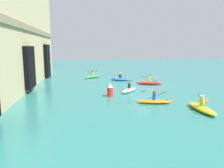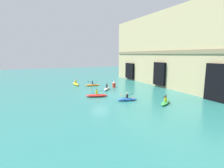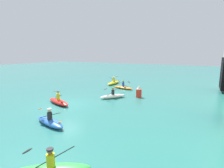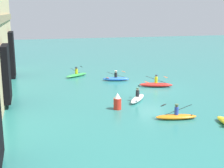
{
  "view_description": "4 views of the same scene",
  "coord_description": "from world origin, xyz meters",
  "px_view_note": "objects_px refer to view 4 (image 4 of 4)",
  "views": [
    {
      "loc": [
        -25.91,
        7.54,
        4.65
      ],
      "look_at": [
        -2.86,
        4.46,
        0.74
      ],
      "focal_mm": 35.0,
      "sensor_mm": 36.0,
      "label": 1
    },
    {
      "loc": [
        24.42,
        -9.32,
        6.28
      ],
      "look_at": [
        -1.64,
        2.76,
        1.41
      ],
      "focal_mm": 28.0,
      "sensor_mm": 36.0,
      "label": 2
    },
    {
      "loc": [
        11.86,
        11.1,
        4.7
      ],
      "look_at": [
        -3.15,
        3.03,
        1.65
      ],
      "focal_mm": 28.0,
      "sensor_mm": 36.0,
      "label": 3
    },
    {
      "loc": [
        -27.39,
        11.39,
        7.27
      ],
      "look_at": [
        -3.82,
        4.95,
        1.59
      ],
      "focal_mm": 50.0,
      "sensor_mm": 36.0,
      "label": 4
    }
  ],
  "objects_px": {
    "kayak_orange": "(176,116)",
    "marker_buoy": "(117,102)",
    "kayak_red": "(156,85)",
    "kayak_green": "(76,75)",
    "kayak_blue": "(116,79)",
    "kayak_white": "(137,98)"
  },
  "relations": [
    {
      "from": "kayak_green",
      "to": "marker_buoy",
      "type": "distance_m",
      "value": 13.17
    },
    {
      "from": "kayak_orange",
      "to": "marker_buoy",
      "type": "bearing_deg",
      "value": -33.73
    },
    {
      "from": "kayak_red",
      "to": "kayak_orange",
      "type": "height_order",
      "value": "kayak_red"
    },
    {
      "from": "marker_buoy",
      "to": "kayak_green",
      "type": "bearing_deg",
      "value": 4.74
    },
    {
      "from": "kayak_green",
      "to": "marker_buoy",
      "type": "bearing_deg",
      "value": 60.17
    },
    {
      "from": "kayak_orange",
      "to": "marker_buoy",
      "type": "height_order",
      "value": "marker_buoy"
    },
    {
      "from": "kayak_red",
      "to": "kayak_white",
      "type": "xyz_separation_m",
      "value": [
        -4.25,
        3.47,
        0.0
      ]
    },
    {
      "from": "kayak_blue",
      "to": "marker_buoy",
      "type": "xyz_separation_m",
      "value": [
        -9.75,
        2.66,
        0.36
      ]
    },
    {
      "from": "kayak_blue",
      "to": "kayak_red",
      "type": "bearing_deg",
      "value": -37.6
    },
    {
      "from": "kayak_green",
      "to": "kayak_white",
      "type": "height_order",
      "value": "kayak_white"
    },
    {
      "from": "kayak_blue",
      "to": "kayak_white",
      "type": "bearing_deg",
      "value": -79.39
    },
    {
      "from": "kayak_white",
      "to": "kayak_red",
      "type": "bearing_deg",
      "value": 178.86
    },
    {
      "from": "kayak_blue",
      "to": "kayak_white",
      "type": "xyz_separation_m",
      "value": [
        -8.05,
        0.42,
        0.01
      ]
    },
    {
      "from": "kayak_green",
      "to": "kayak_red",
      "type": "bearing_deg",
      "value": 98.92
    },
    {
      "from": "marker_buoy",
      "to": "kayak_red",
      "type": "bearing_deg",
      "value": -43.79
    },
    {
      "from": "marker_buoy",
      "to": "kayak_orange",
      "type": "bearing_deg",
      "value": -134.21
    },
    {
      "from": "kayak_green",
      "to": "marker_buoy",
      "type": "xyz_separation_m",
      "value": [
        -13.12,
        -1.09,
        0.39
      ]
    },
    {
      "from": "kayak_white",
      "to": "marker_buoy",
      "type": "distance_m",
      "value": 2.83
    },
    {
      "from": "kayak_green",
      "to": "marker_buoy",
      "type": "relative_size",
      "value": 2.31
    },
    {
      "from": "kayak_red",
      "to": "kayak_blue",
      "type": "xyz_separation_m",
      "value": [
        3.79,
        3.05,
        -0.01
      ]
    },
    {
      "from": "kayak_red",
      "to": "marker_buoy",
      "type": "height_order",
      "value": "marker_buoy"
    },
    {
      "from": "kayak_blue",
      "to": "marker_buoy",
      "type": "bearing_deg",
      "value": -91.64
    }
  ]
}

